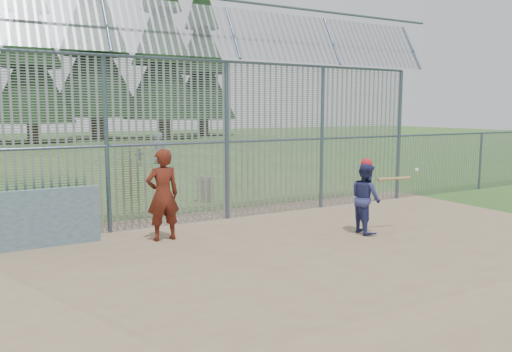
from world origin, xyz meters
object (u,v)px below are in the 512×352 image
onlooker (163,195)px  trash_can (205,190)px  dugout_wall (36,219)px  batter (366,198)px

onlooker → trash_can: 4.62m
dugout_wall → trash_can: dugout_wall is taller
onlooker → trash_can: (2.63, 3.74, -0.63)m
batter → onlooker: onlooker is taller
batter → trash_can: batter is taller
batter → dugout_wall: bearing=81.6°
onlooker → trash_can: size_ratio=2.41×
dugout_wall → batter: (6.66, -2.31, 0.20)m
onlooker → trash_can: onlooker is taller
trash_can → onlooker: bearing=-125.1°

